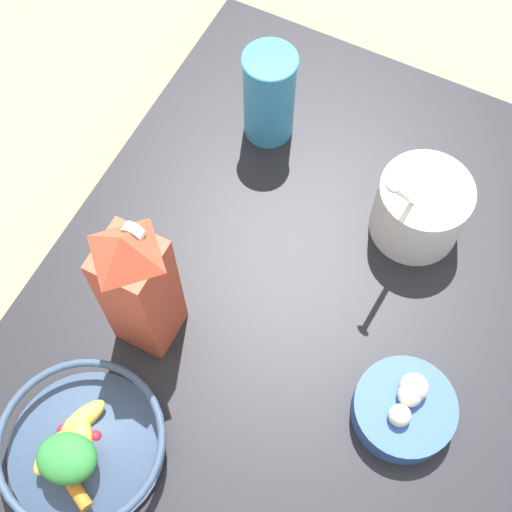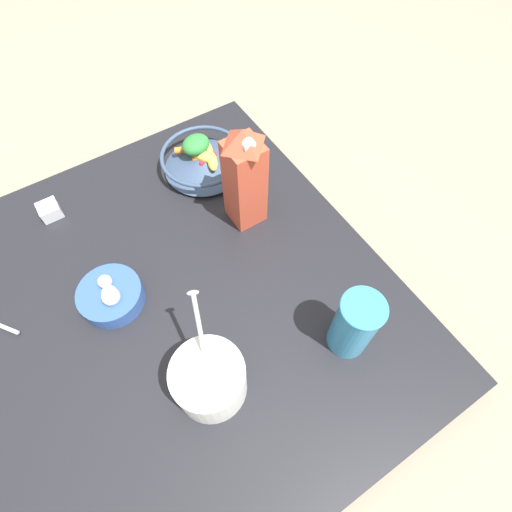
# 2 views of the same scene
# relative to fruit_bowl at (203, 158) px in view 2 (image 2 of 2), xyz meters

# --- Properties ---
(ground_plane) EXTENTS (6.00, 6.00, 0.00)m
(ground_plane) POSITION_rel_fruit_bowl_xyz_m (-0.28, -0.29, -0.08)
(ground_plane) COLOR gray
(countertop) EXTENTS (0.96, 0.96, 0.05)m
(countertop) POSITION_rel_fruit_bowl_xyz_m (-0.28, -0.29, -0.06)
(countertop) COLOR black
(countertop) RESTS_ON ground_plane
(fruit_bowl) EXTENTS (0.21, 0.21, 0.09)m
(fruit_bowl) POSITION_rel_fruit_bowl_xyz_m (0.00, 0.00, 0.00)
(fruit_bowl) COLOR #384C6B
(fruit_bowl) RESTS_ON countertop
(milk_carton) EXTENTS (0.07, 0.07, 0.26)m
(milk_carton) POSITION_rel_fruit_bowl_xyz_m (0.01, -0.18, 0.09)
(milk_carton) COLOR #CC4C33
(milk_carton) RESTS_ON countertop
(yogurt_tub) EXTENTS (0.13, 0.16, 0.21)m
(yogurt_tub) POSITION_rel_fruit_bowl_xyz_m (-0.25, -0.49, 0.02)
(yogurt_tub) COLOR white
(yogurt_tub) RESTS_ON countertop
(drinking_cup) EXTENTS (0.08, 0.08, 0.16)m
(drinking_cup) POSITION_rel_fruit_bowl_xyz_m (0.02, -0.55, 0.05)
(drinking_cup) COLOR #3893C6
(drinking_cup) RESTS_ON countertop
(spice_jar) EXTENTS (0.05, 0.05, 0.03)m
(spice_jar) POSITION_rel_fruit_bowl_xyz_m (-0.37, 0.07, -0.02)
(spice_jar) COLOR silver
(spice_jar) RESTS_ON countertop
(garlic_bowl) EXTENTS (0.13, 0.13, 0.07)m
(garlic_bowl) POSITION_rel_fruit_bowl_xyz_m (-0.34, -0.22, -0.01)
(garlic_bowl) COLOR #3356A3
(garlic_bowl) RESTS_ON countertop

